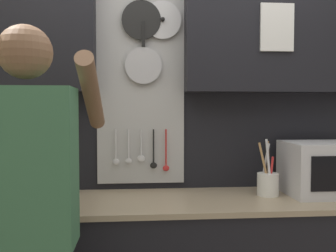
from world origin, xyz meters
name	(u,v)px	position (x,y,z in m)	size (l,w,h in m)	color
back_wall_unit	(182,94)	(0.02, 0.27, 1.53)	(3.03, 0.22, 2.44)	black
microwave	(328,168)	(0.89, 0.04, 1.07)	(0.50, 0.38, 0.32)	silver
knife_block	(0,182)	(-1.04, 0.04, 1.01)	(0.13, 0.16, 0.28)	brown
utensil_crock	(268,182)	(0.52, 0.04, 0.99)	(0.13, 0.13, 0.34)	white
person	(28,200)	(-0.71, -0.58, 1.06)	(0.54, 0.64, 1.76)	#383842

